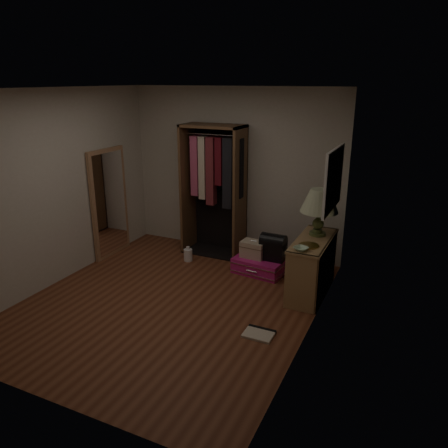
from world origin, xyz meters
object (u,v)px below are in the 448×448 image
(white_jug, at_px, (188,255))
(open_wardrobe, at_px, (215,180))
(train_case, at_px, (253,249))
(pink_suitcase, at_px, (260,265))
(floor_mirror, at_px, (109,203))
(black_bag, at_px, (273,246))
(console_bookshelf, at_px, (312,264))
(table_lamp, at_px, (320,202))

(white_jug, bearing_deg, open_wardrobe, 66.77)
(train_case, bearing_deg, pink_suitcase, 7.16)
(floor_mirror, distance_m, train_case, 2.38)
(black_bag, bearing_deg, pink_suitcase, -167.83)
(open_wardrobe, height_order, black_bag, open_wardrobe)
(console_bookshelf, height_order, white_jug, console_bookshelf)
(table_lamp, bearing_deg, train_case, 172.29)
(pink_suitcase, relative_size, black_bag, 2.03)
(table_lamp, height_order, white_jug, table_lamp)
(black_bag, distance_m, white_jug, 1.38)
(pink_suitcase, height_order, table_lamp, table_lamp)
(black_bag, bearing_deg, open_wardrobe, 161.81)
(open_wardrobe, bearing_deg, table_lamp, -18.05)
(console_bookshelf, xyz_separation_m, pink_suitcase, (-0.83, 0.28, -0.28))
(table_lamp, xyz_separation_m, white_jug, (-1.99, 0.05, -1.10))
(train_case, bearing_deg, black_bag, 11.55)
(open_wardrobe, height_order, white_jug, open_wardrobe)
(train_case, height_order, black_bag, black_bag)
(black_bag, distance_m, table_lamp, 1.03)
(open_wardrobe, bearing_deg, floor_mirror, -152.37)
(floor_mirror, bearing_deg, table_lamp, 3.42)
(white_jug, bearing_deg, floor_mirror, -168.75)
(open_wardrobe, xyz_separation_m, black_bag, (1.12, -0.41, -0.78))
(floor_mirror, distance_m, black_bag, 2.65)
(open_wardrobe, relative_size, white_jug, 8.79)
(console_bookshelf, height_order, floor_mirror, floor_mirror)
(open_wardrobe, xyz_separation_m, train_case, (0.83, -0.45, -0.86))
(open_wardrobe, distance_m, white_jug, 1.24)
(open_wardrobe, relative_size, pink_suitcase, 2.61)
(open_wardrobe, bearing_deg, white_jug, -113.23)
(console_bookshelf, distance_m, pink_suitcase, 0.92)
(pink_suitcase, relative_size, white_jug, 3.37)
(floor_mirror, xyz_separation_m, black_bag, (2.59, 0.36, -0.43))
(console_bookshelf, distance_m, table_lamp, 0.82)
(console_bookshelf, xyz_separation_m, train_case, (-0.93, 0.27, -0.05))
(train_case, bearing_deg, floor_mirror, -168.05)
(console_bookshelf, height_order, black_bag, console_bookshelf)
(train_case, distance_m, white_jug, 1.09)
(open_wardrobe, height_order, pink_suitcase, open_wardrobe)
(pink_suitcase, height_order, train_case, train_case)
(pink_suitcase, bearing_deg, table_lamp, -2.48)
(floor_mirror, distance_m, table_lamp, 3.27)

